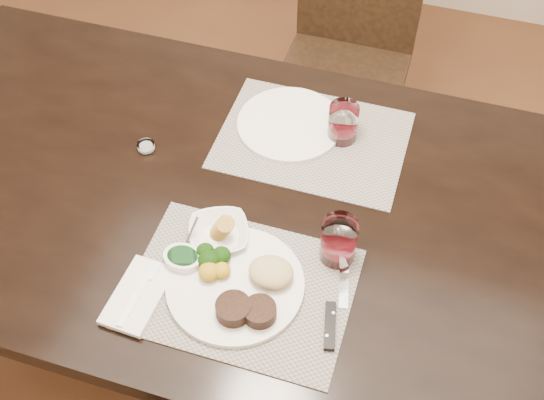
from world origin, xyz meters
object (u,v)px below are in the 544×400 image
(steak_knife, at_px, (333,314))
(cracker_bowl, at_px, (219,233))
(wine_glass_near, at_px, (338,242))
(far_plate, at_px, (290,124))
(dinner_plate, at_px, (241,285))
(chair_far, at_px, (349,46))

(steak_knife, height_order, cracker_bowl, cracker_bowl)
(wine_glass_near, height_order, far_plate, wine_glass_near)
(dinner_plate, distance_m, far_plate, 0.50)
(wine_glass_near, bearing_deg, far_plate, 120.95)
(dinner_plate, height_order, wine_glass_near, wine_glass_near)
(chair_far, bearing_deg, cracker_bowl, -93.68)
(cracker_bowl, bearing_deg, steak_knife, -21.41)
(chair_far, height_order, cracker_bowl, chair_far)
(chair_far, distance_m, steak_knife, 1.22)
(chair_far, height_order, steak_knife, chair_far)
(chair_far, bearing_deg, wine_glass_near, -79.39)
(chair_far, bearing_deg, steak_knife, -79.33)
(chair_far, relative_size, steak_knife, 3.58)
(steak_knife, xyz_separation_m, wine_glass_near, (-0.03, 0.15, 0.04))
(chair_far, bearing_deg, dinner_plate, -88.97)
(chair_far, bearing_deg, far_plate, -91.59)
(dinner_plate, height_order, cracker_bowl, cracker_bowl)
(wine_glass_near, distance_m, far_plate, 0.41)
(steak_knife, distance_m, wine_glass_near, 0.16)
(cracker_bowl, relative_size, far_plate, 0.65)
(chair_far, xyz_separation_m, cracker_bowl, (-0.07, -1.06, 0.27))
(chair_far, height_order, wine_glass_near, chair_far)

